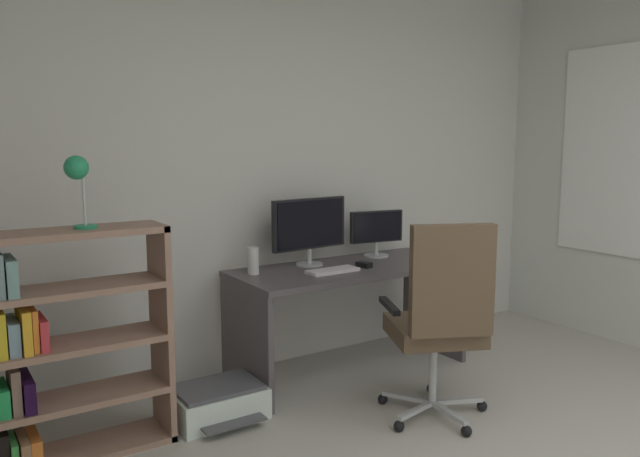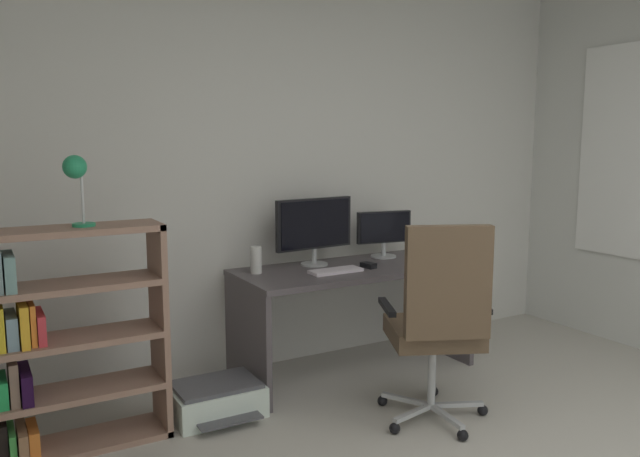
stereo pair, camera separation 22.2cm
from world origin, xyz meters
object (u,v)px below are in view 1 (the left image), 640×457
monitor_main (309,226)px  monitor_secondary (376,230)px  office_chair (441,315)px  printer (218,402)px  keyboard (333,271)px  bookshelf (50,351)px  desk_lamp (78,175)px  computer_mouse (364,265)px  desk (349,293)px  desktop_speaker (253,261)px

monitor_main → monitor_secondary: monitor_main is taller
office_chair → printer: office_chair is taller
keyboard → bookshelf: (-1.69, -0.09, -0.18)m
office_chair → bookshelf: 1.98m
bookshelf → desk_lamp: bearing=0.1°
computer_mouse → office_chair: 0.84m
printer → bookshelf: bearing=179.8°
desk → computer_mouse: 0.22m
computer_mouse → office_chair: office_chair is taller
keyboard → desk_lamp: desk_lamp is taller
monitor_main → printer: bearing=-156.8°
monitor_main → keyboard: size_ratio=1.69×
printer → desktop_speaker: bearing=38.4°
keyboard → computer_mouse: (0.26, 0.01, 0.01)m
bookshelf → keyboard: bearing=2.9°
monitor_main → monitor_secondary: bearing=0.0°
desk → keyboard: bearing=-154.2°
desk → desk_lamp: bearing=-173.9°
desk → monitor_main: size_ratio=2.73×
desktop_speaker → monitor_secondary: bearing=2.7°
desk → bookshelf: bearing=-174.5°
monitor_secondary → desk_lamp: size_ratio=1.16×
monitor_secondary → bookshelf: 2.31m
printer → keyboard: bearing=6.1°
office_chair → desk_lamp: 1.98m
desk → desktop_speaker: size_ratio=9.23×
monitor_secondary → desk_lamp: 2.16m
keyboard → office_chair: (0.16, -0.81, -0.12)m
desk_lamp → desktop_speaker: bearing=15.9°
monitor_main → monitor_secondary: 0.57m
computer_mouse → office_chair: bearing=-109.5°
monitor_secondary → printer: bearing=-165.6°
computer_mouse → printer: bearing=172.8°
bookshelf → desktop_speaker: bearing=13.9°
monitor_secondary → desktop_speaker: monitor_secondary is taller
monitor_main → desk_lamp: bearing=-166.9°
desk → computer_mouse: computer_mouse is taller
monitor_main → computer_mouse: 0.44m
printer → computer_mouse: bearing=5.3°
desk → bookshelf: (-1.89, -0.18, 0.02)m
desktop_speaker → printer: (-0.39, -0.31, -0.71)m
monitor_main → bookshelf: monitor_main is taller
desktop_speaker → bookshelf: (-1.24, -0.31, -0.25)m
desktop_speaker → monitor_main: bearing=6.1°
monitor_secondary → keyboard: monitor_secondary is taller
monitor_secondary → bookshelf: bookshelf is taller
desktop_speaker → keyboard: bearing=-26.3°
desk → printer: bearing=-169.8°
keyboard → printer: keyboard is taller
keyboard → desk: bearing=25.0°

